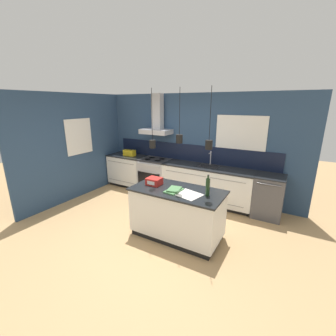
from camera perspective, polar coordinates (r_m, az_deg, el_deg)
The scene contains 13 objects.
ground_plane at distance 4.63m, azimuth -5.65°, elevation -14.57°, with size 16.00×16.00×0.00m, color tan.
wall_back at distance 5.82m, azimuth 5.09°, elevation 6.18°, with size 5.60×2.12×2.60m.
wall_left at distance 6.27m, azimuth -20.62°, elevation 5.45°, with size 0.08×3.80×2.60m.
counter_run_left at distance 6.71m, azimuth -10.04°, elevation -0.51°, with size 1.11×0.64×0.91m.
counter_run_sink at distance 5.54m, azimuth 9.80°, elevation -4.13°, with size 2.21×0.64×1.25m.
oven_range at distance 6.17m, azimuth -3.32°, elevation -1.84°, with size 0.79×0.66×0.91m.
dishwasher at distance 5.27m, azimuth 24.17°, elevation -6.53°, with size 0.58×0.65×0.91m.
kitchen_island at distance 4.11m, azimuth 2.32°, elevation -11.36°, with size 1.62×0.82×0.91m.
bottle_on_island at distance 3.68m, azimuth 10.05°, elevation -4.74°, with size 0.07×0.07×0.36m.
book_stack at distance 3.84m, azimuth 1.55°, elevation -5.60°, with size 0.25×0.36×0.05m.
red_supply_box at distance 4.15m, azimuth -3.53°, elevation -3.38°, with size 0.26×0.22×0.13m.
paper_pile at distance 3.73m, azimuth 5.15°, elevation -6.70°, with size 0.48×0.44×0.01m.
yellow_toolbox at distance 6.53m, azimuth -9.77°, elevation 3.84°, with size 0.34×0.18×0.19m.
Camera 1 is at (2.36, -3.21, 2.36)m, focal length 24.00 mm.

